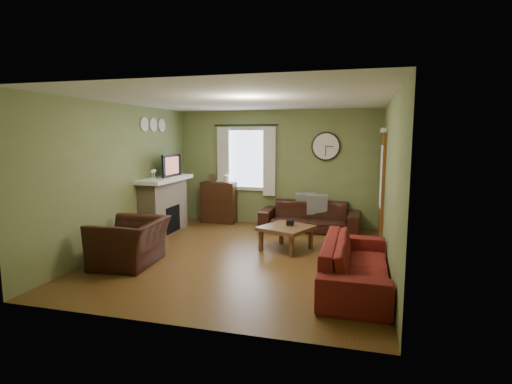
% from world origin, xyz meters
% --- Properties ---
extents(floor, '(4.60, 5.20, 0.00)m').
position_xyz_m(floor, '(0.00, 0.00, 0.00)').
color(floor, brown).
rests_on(floor, ground).
extents(ceiling, '(4.60, 5.20, 0.00)m').
position_xyz_m(ceiling, '(0.00, 0.00, 2.60)').
color(ceiling, white).
rests_on(ceiling, ground).
extents(wall_left, '(0.00, 5.20, 2.60)m').
position_xyz_m(wall_left, '(-2.30, 0.00, 1.30)').
color(wall_left, olive).
rests_on(wall_left, ground).
extents(wall_right, '(0.00, 5.20, 2.60)m').
position_xyz_m(wall_right, '(2.30, 0.00, 1.30)').
color(wall_right, olive).
rests_on(wall_right, ground).
extents(wall_back, '(4.60, 0.00, 2.60)m').
position_xyz_m(wall_back, '(0.00, 2.60, 1.30)').
color(wall_back, olive).
rests_on(wall_back, ground).
extents(wall_front, '(4.60, 0.00, 2.60)m').
position_xyz_m(wall_front, '(0.00, -2.60, 1.30)').
color(wall_front, olive).
rests_on(wall_front, ground).
extents(fireplace, '(0.40, 1.40, 1.10)m').
position_xyz_m(fireplace, '(-2.10, 1.15, 0.55)').
color(fireplace, tan).
rests_on(fireplace, floor).
extents(firebox, '(0.04, 0.60, 0.55)m').
position_xyz_m(firebox, '(-1.91, 1.15, 0.30)').
color(firebox, black).
rests_on(firebox, fireplace).
extents(mantel, '(0.58, 1.60, 0.08)m').
position_xyz_m(mantel, '(-2.07, 1.15, 1.14)').
color(mantel, white).
rests_on(mantel, fireplace).
extents(tv, '(0.08, 0.60, 0.35)m').
position_xyz_m(tv, '(-2.05, 1.30, 1.35)').
color(tv, black).
rests_on(tv, mantel).
extents(tv_screen, '(0.02, 0.62, 0.36)m').
position_xyz_m(tv_screen, '(-1.97, 1.30, 1.41)').
color(tv_screen, '#994C3F').
rests_on(tv_screen, mantel).
extents(medallion_left, '(0.28, 0.28, 0.03)m').
position_xyz_m(medallion_left, '(-2.28, 0.80, 2.25)').
color(medallion_left, white).
rests_on(medallion_left, wall_left).
extents(medallion_mid, '(0.28, 0.28, 0.03)m').
position_xyz_m(medallion_mid, '(-2.28, 1.15, 2.25)').
color(medallion_mid, white).
rests_on(medallion_mid, wall_left).
extents(medallion_right, '(0.28, 0.28, 0.03)m').
position_xyz_m(medallion_right, '(-2.28, 1.50, 2.25)').
color(medallion_right, white).
rests_on(medallion_right, wall_left).
extents(window_pane, '(1.00, 0.02, 1.30)m').
position_xyz_m(window_pane, '(-0.70, 2.58, 1.50)').
color(window_pane, silver).
rests_on(window_pane, wall_back).
extents(curtain_rod, '(0.03, 0.03, 1.50)m').
position_xyz_m(curtain_rod, '(-0.70, 2.48, 2.27)').
color(curtain_rod, black).
rests_on(curtain_rod, wall_back).
extents(curtain_left, '(0.28, 0.04, 1.55)m').
position_xyz_m(curtain_left, '(-1.25, 2.48, 1.45)').
color(curtain_left, silver).
rests_on(curtain_left, wall_back).
extents(curtain_right, '(0.28, 0.04, 1.55)m').
position_xyz_m(curtain_right, '(-0.15, 2.48, 1.45)').
color(curtain_right, silver).
rests_on(curtain_right, wall_back).
extents(wall_clock, '(0.64, 0.06, 0.64)m').
position_xyz_m(wall_clock, '(1.10, 2.55, 1.80)').
color(wall_clock, white).
rests_on(wall_clock, wall_back).
extents(door, '(0.05, 0.90, 2.10)m').
position_xyz_m(door, '(2.27, 1.85, 1.05)').
color(door, brown).
rests_on(door, floor).
extents(bookshelf, '(0.81, 0.34, 0.96)m').
position_xyz_m(bookshelf, '(-1.35, 2.41, 0.48)').
color(bookshelf, '#341B0D').
rests_on(bookshelf, floor).
extents(book, '(0.23, 0.25, 0.02)m').
position_xyz_m(book, '(-1.44, 2.48, 0.96)').
color(book, brown).
rests_on(book, bookshelf).
extents(sofa_brown, '(2.10, 0.82, 0.61)m').
position_xyz_m(sofa_brown, '(0.82, 2.17, 0.31)').
color(sofa_brown, black).
rests_on(sofa_brown, floor).
extents(pillow_left, '(0.46, 0.21, 0.44)m').
position_xyz_m(pillow_left, '(0.70, 2.45, 0.55)').
color(pillow_left, gray).
rests_on(pillow_left, sofa_brown).
extents(pillow_right, '(0.45, 0.20, 0.44)m').
position_xyz_m(pillow_right, '(0.96, 2.30, 0.55)').
color(pillow_right, gray).
rests_on(pillow_right, sofa_brown).
extents(sofa_red, '(0.86, 2.19, 0.64)m').
position_xyz_m(sofa_red, '(1.85, -0.91, 0.32)').
color(sofa_red, maroon).
rests_on(sofa_red, floor).
extents(armchair, '(1.05, 1.17, 0.72)m').
position_xyz_m(armchair, '(-1.62, -0.89, 0.36)').
color(armchair, black).
rests_on(armchair, floor).
extents(coffee_table, '(1.05, 1.05, 0.43)m').
position_xyz_m(coffee_table, '(0.61, 0.56, 0.21)').
color(coffee_table, brown).
rests_on(coffee_table, floor).
extents(tissue_box, '(0.13, 0.13, 0.10)m').
position_xyz_m(tissue_box, '(0.67, 0.67, 0.40)').
color(tissue_box, black).
rests_on(tissue_box, coffee_table).
extents(wine_glass_a, '(0.07, 0.07, 0.19)m').
position_xyz_m(wine_glass_a, '(-2.05, 0.64, 1.27)').
color(wine_glass_a, white).
rests_on(wine_glass_a, mantel).
extents(wine_glass_b, '(0.07, 0.07, 0.20)m').
position_xyz_m(wine_glass_b, '(-2.05, 0.72, 1.28)').
color(wine_glass_b, white).
rests_on(wine_glass_b, mantel).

